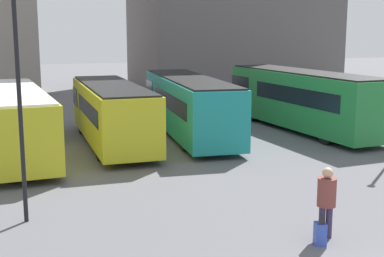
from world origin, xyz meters
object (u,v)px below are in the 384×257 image
Objects in this scene: bus_3 at (301,98)px; traveler at (327,196)px; suitcase at (320,233)px; bus_2 at (188,103)px; bus_1 at (112,111)px; lamp_post_1 at (19,90)px; bus_0 at (13,119)px.

bus_3 is 15.39m from traveler.
traveler reaches higher than suitcase.
traveler is (-1.26, -14.26, -0.50)m from bus_2.
bus_1 is 10.62m from lamp_post_1.
traveler is (-7.36, -13.51, -0.61)m from bus_3.
lamp_post_1 reaches higher than suitcase.
bus_1 is 4.24m from bus_2.
suitcase is (2.49, -13.63, -1.24)m from bus_1.
lamp_post_1 reaches higher than bus_0.
bus_3 is 6.27× the size of traveler.
bus_3 reaches higher than traveler.
suitcase is (-7.74, -13.86, -1.42)m from bus_3.
bus_3 is 15.94m from suitcase.
bus_3 is 17.58m from lamp_post_1.
bus_2 reaches higher than bus_0.
bus_1 is at bearing 109.23° from bus_2.
bus_3 is 14.23× the size of suitcase.
traveler is at bearing -152.43° from bus_0.
bus_0 reaches higher than suitcase.
bus_0 is 14.65m from bus_3.
bus_0 is at bearing 46.25° from suitcase.
bus_0 is at bearing 102.54° from bus_1.
traveler is 8.52m from lamp_post_1.
bus_0 is 14.55m from suitcase.
suitcase is at bearing 151.06° from traveler.
suitcase is at bearing 179.45° from bus_2.
bus_0 is 13.07× the size of suitcase.
lamp_post_1 reaches higher than bus_1.
suitcase is at bearing -168.27° from bus_1.
traveler is (7.25, -12.41, -0.44)m from bus_0.
bus_2 is at bearing 12.92° from traveler.
bus_3 is at bearing -11.22° from suitcase.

